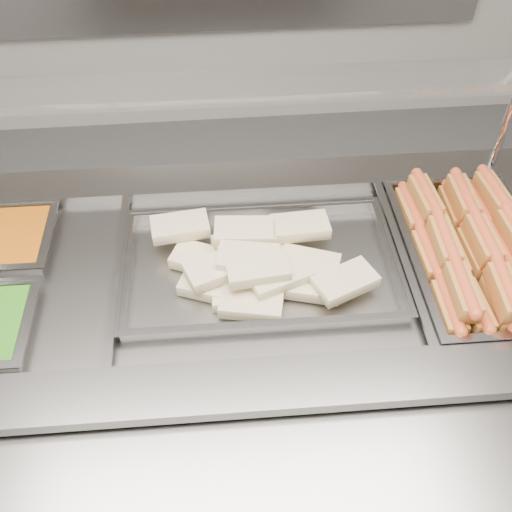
{
  "coord_description": "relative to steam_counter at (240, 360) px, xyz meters",
  "views": [
    {
      "loc": [
        0.01,
        -0.58,
        2.02
      ],
      "look_at": [
        0.1,
        0.42,
        0.95
      ],
      "focal_mm": 40.0,
      "sensor_mm": 36.0,
      "label": 1
    }
  ],
  "objects": [
    {
      "name": "steam_counter",
      "position": [
        0.0,
        0.0,
        0.0
      ],
      "size": [
        1.94,
        0.88,
        0.92
      ],
      "color": "slate",
      "rests_on": "ground"
    },
    {
      "name": "tray_rail",
      "position": [
        -0.01,
        -0.53,
        0.41
      ],
      "size": [
        1.85,
        0.41,
        0.05
      ],
      "color": "gray",
      "rests_on": "steam_counter"
    },
    {
      "name": "sneeze_guard",
      "position": [
        0.0,
        0.22,
        0.84
      ],
      "size": [
        1.7,
        0.32,
        0.45
      ],
      "color": "silver",
      "rests_on": "steam_counter"
    },
    {
      "name": "pan_hotdogs",
      "position": [
        0.64,
        -0.01,
        0.42
      ],
      "size": [
        0.36,
        0.57,
        0.1
      ],
      "color": "#969393",
      "rests_on": "steam_counter"
    },
    {
      "name": "pan_wraps",
      "position": [
        0.06,
        -0.0,
        0.44
      ],
      "size": [
        0.7,
        0.42,
        0.07
      ],
      "color": "#969393",
      "rests_on": "steam_counter"
    },
    {
      "name": "hotdogs_in_buns",
      "position": [
        0.64,
        -0.01,
        0.47
      ],
      "size": [
        0.32,
        0.53,
        0.12
      ],
      "color": "#9E6521",
      "rests_on": "pan_hotdogs"
    },
    {
      "name": "tortilla_wraps",
      "position": [
        0.05,
        -0.02,
        0.48
      ],
      "size": [
        0.58,
        0.37,
        0.1
      ],
      "color": "beige",
      "rests_on": "pan_wraps"
    }
  ]
}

